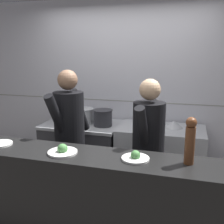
{
  "coord_description": "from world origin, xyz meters",
  "views": [
    {
      "loc": [
        0.86,
        -2.25,
        1.86
      ],
      "look_at": [
        0.01,
        0.7,
        1.15
      ],
      "focal_mm": 42.0,
      "sensor_mm": 36.0,
      "label": 1
    }
  ],
  "objects_px": {
    "mixing_bowl_steel": "(173,124)",
    "pepper_mill": "(190,140)",
    "plated_dish_dessert": "(135,157)",
    "plated_dish_appetiser": "(63,151)",
    "stock_pot": "(63,113)",
    "chef_head_cook": "(70,135)",
    "braising_pot": "(103,117)",
    "chef_sous": "(148,148)",
    "sauce_pot": "(84,115)",
    "plated_dish_main": "(0,144)",
    "oven_range": "(83,152)"
  },
  "relations": [
    {
      "from": "plated_dish_appetiser",
      "to": "pepper_mill",
      "type": "bearing_deg",
      "value": 4.14
    },
    {
      "from": "oven_range",
      "to": "plated_dish_main",
      "type": "height_order",
      "value": "plated_dish_main"
    },
    {
      "from": "stock_pot",
      "to": "braising_pot",
      "type": "height_order",
      "value": "stock_pot"
    },
    {
      "from": "oven_range",
      "to": "stock_pot",
      "type": "distance_m",
      "value": 0.64
    },
    {
      "from": "plated_dish_dessert",
      "to": "pepper_mill",
      "type": "height_order",
      "value": "pepper_mill"
    },
    {
      "from": "mixing_bowl_steel",
      "to": "pepper_mill",
      "type": "xyz_separation_m",
      "value": [
        0.18,
        -1.39,
        0.26
      ]
    },
    {
      "from": "stock_pot",
      "to": "chef_sous",
      "type": "bearing_deg",
      "value": -30.39
    },
    {
      "from": "plated_dish_main",
      "to": "sauce_pot",
      "type": "bearing_deg",
      "value": 78.41
    },
    {
      "from": "oven_range",
      "to": "mixing_bowl_steel",
      "type": "xyz_separation_m",
      "value": [
        1.26,
        0.06,
        0.5
      ]
    },
    {
      "from": "mixing_bowl_steel",
      "to": "plated_dish_appetiser",
      "type": "xyz_separation_m",
      "value": [
        -0.86,
        -1.46,
        0.09
      ]
    },
    {
      "from": "sauce_pot",
      "to": "chef_sous",
      "type": "relative_size",
      "value": 0.18
    },
    {
      "from": "braising_pot",
      "to": "chef_sous",
      "type": "distance_m",
      "value": 1.04
    },
    {
      "from": "chef_head_cook",
      "to": "chef_sous",
      "type": "distance_m",
      "value": 0.91
    },
    {
      "from": "sauce_pot",
      "to": "chef_head_cook",
      "type": "distance_m",
      "value": 0.76
    },
    {
      "from": "pepper_mill",
      "to": "chef_head_cook",
      "type": "height_order",
      "value": "chef_head_cook"
    },
    {
      "from": "plated_dish_main",
      "to": "pepper_mill",
      "type": "bearing_deg",
      "value": 1.56
    },
    {
      "from": "plated_dish_dessert",
      "to": "chef_head_cook",
      "type": "bearing_deg",
      "value": 143.88
    },
    {
      "from": "mixing_bowl_steel",
      "to": "oven_range",
      "type": "bearing_deg",
      "value": -177.46
    },
    {
      "from": "oven_range",
      "to": "stock_pot",
      "type": "bearing_deg",
      "value": 175.97
    },
    {
      "from": "stock_pot",
      "to": "mixing_bowl_steel",
      "type": "distance_m",
      "value": 1.57
    },
    {
      "from": "braising_pot",
      "to": "chef_head_cook",
      "type": "xyz_separation_m",
      "value": [
        -0.18,
        -0.68,
        -0.06
      ]
    },
    {
      "from": "plated_dish_main",
      "to": "stock_pot",
      "type": "bearing_deg",
      "value": 92.03
    },
    {
      "from": "mixing_bowl_steel",
      "to": "plated_dish_dessert",
      "type": "bearing_deg",
      "value": -99.21
    },
    {
      "from": "oven_range",
      "to": "pepper_mill",
      "type": "xyz_separation_m",
      "value": [
        1.45,
        -1.33,
        0.77
      ]
    },
    {
      "from": "plated_dish_appetiser",
      "to": "pepper_mill",
      "type": "distance_m",
      "value": 1.06
    },
    {
      "from": "braising_pot",
      "to": "chef_sous",
      "type": "xyz_separation_m",
      "value": [
        0.73,
        -0.74,
        -0.09
      ]
    },
    {
      "from": "braising_pot",
      "to": "chef_head_cook",
      "type": "relative_size",
      "value": 0.16
    },
    {
      "from": "oven_range",
      "to": "stock_pot",
      "type": "relative_size",
      "value": 4.37
    },
    {
      "from": "pepper_mill",
      "to": "sauce_pot",
      "type": "bearing_deg",
      "value": 136.24
    },
    {
      "from": "sauce_pot",
      "to": "mixing_bowl_steel",
      "type": "relative_size",
      "value": 1.16
    },
    {
      "from": "mixing_bowl_steel",
      "to": "plated_dish_dessert",
      "type": "relative_size",
      "value": 1.06
    },
    {
      "from": "plated_dish_dessert",
      "to": "sauce_pot",
      "type": "bearing_deg",
      "value": 125.71
    },
    {
      "from": "plated_dish_appetiser",
      "to": "mixing_bowl_steel",
      "type": "bearing_deg",
      "value": 59.46
    },
    {
      "from": "mixing_bowl_steel",
      "to": "pepper_mill",
      "type": "height_order",
      "value": "pepper_mill"
    },
    {
      "from": "pepper_mill",
      "to": "chef_head_cook",
      "type": "bearing_deg",
      "value": 154.92
    },
    {
      "from": "stock_pot",
      "to": "mixing_bowl_steel",
      "type": "xyz_separation_m",
      "value": [
        1.57,
        0.03,
        -0.06
      ]
    },
    {
      "from": "sauce_pot",
      "to": "plated_dish_dessert",
      "type": "distance_m",
      "value": 1.72
    },
    {
      "from": "stock_pot",
      "to": "plated_dish_main",
      "type": "xyz_separation_m",
      "value": [
        0.05,
        -1.4,
        0.02
      ]
    },
    {
      "from": "braising_pot",
      "to": "pepper_mill",
      "type": "distance_m",
      "value": 1.73
    },
    {
      "from": "plated_dish_main",
      "to": "plated_dish_dessert",
      "type": "relative_size",
      "value": 0.98
    },
    {
      "from": "plated_dish_dessert",
      "to": "chef_sous",
      "type": "xyz_separation_m",
      "value": [
        0.02,
        0.59,
        -0.13
      ]
    },
    {
      "from": "sauce_pot",
      "to": "braising_pot",
      "type": "height_order",
      "value": "braising_pot"
    },
    {
      "from": "sauce_pot",
      "to": "plated_dish_main",
      "type": "relative_size",
      "value": 1.25
    },
    {
      "from": "plated_dish_dessert",
      "to": "pepper_mill",
      "type": "distance_m",
      "value": 0.45
    },
    {
      "from": "plated_dish_appetiser",
      "to": "pepper_mill",
      "type": "height_order",
      "value": "pepper_mill"
    },
    {
      "from": "chef_sous",
      "to": "pepper_mill",
      "type": "bearing_deg",
      "value": -45.55
    },
    {
      "from": "stock_pot",
      "to": "plated_dish_appetiser",
      "type": "relative_size",
      "value": 0.96
    },
    {
      "from": "stock_pot",
      "to": "chef_head_cook",
      "type": "bearing_deg",
      "value": -58.42
    },
    {
      "from": "pepper_mill",
      "to": "chef_head_cook",
      "type": "xyz_separation_m",
      "value": [
        -1.3,
        0.61,
        -0.27
      ]
    },
    {
      "from": "oven_range",
      "to": "plated_dish_main",
      "type": "bearing_deg",
      "value": -100.7
    }
  ]
}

